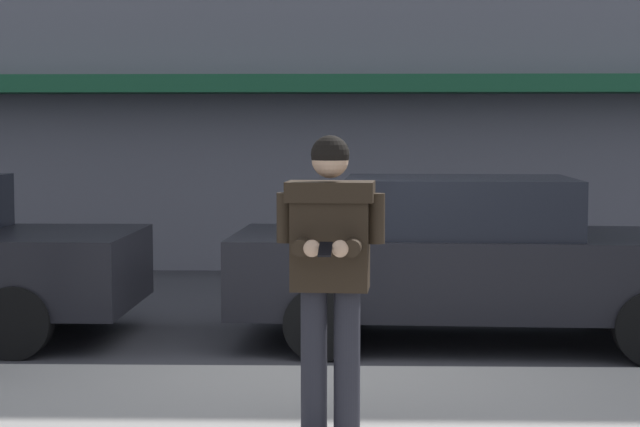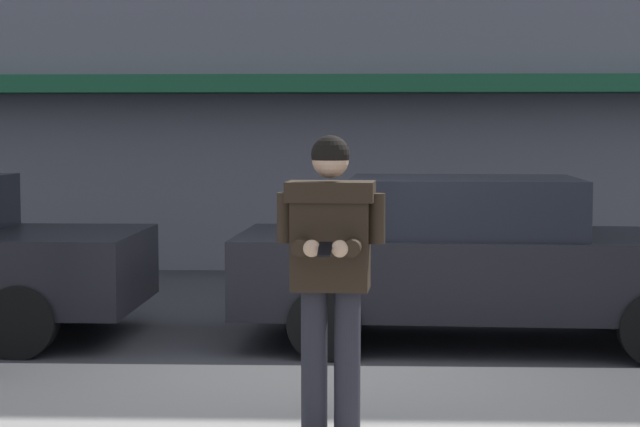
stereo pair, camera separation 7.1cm
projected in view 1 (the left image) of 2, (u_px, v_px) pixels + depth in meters
name	position (u px, v px, depth m)	size (l,w,h in m)	color
ground_plane	(323.00, 377.00, 8.54)	(80.00, 80.00, 0.00)	#333338
curb_paint_line	(447.00, 376.00, 8.57)	(28.00, 0.12, 0.01)	silver
parked_sedan_mid	(473.00, 258.00, 9.89)	(4.59, 2.10, 1.54)	black
man_texting_on_phone	(330.00, 251.00, 6.38)	(0.65, 0.60, 1.81)	#23232B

